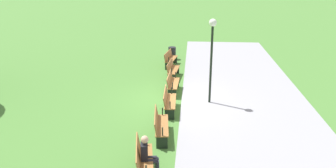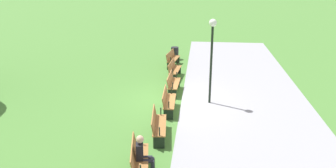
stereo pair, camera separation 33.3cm
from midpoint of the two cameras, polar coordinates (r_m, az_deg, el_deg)
ground_plane at (r=14.86m, az=0.13°, el=-2.93°), size 120.00×120.00×0.00m
path_paving at (r=14.99m, az=12.48°, el=-3.21°), size 25.32×5.62×0.01m
bench_0 at (r=19.99m, az=-0.10°, el=4.38°), size 1.76×0.73×0.89m
bench_1 at (r=17.85m, az=0.22°, el=2.54°), size 1.75×0.63×0.89m
bench_2 at (r=15.74m, az=0.12°, el=0.20°), size 1.73×0.53×0.89m
bench_3 at (r=13.66m, az=-0.58°, el=-2.86°), size 1.73×0.53×0.89m
bench_4 at (r=11.66m, az=-2.20°, el=-6.95°), size 1.75×0.63×0.89m
bench_5 at (r=9.79m, az=-5.33°, el=-12.59°), size 1.76×0.73×0.89m
person_seated at (r=9.69m, az=-4.50°, el=-11.78°), size 0.38×0.56×1.20m
lamp_post at (r=14.06m, az=6.84°, el=6.66°), size 0.32×0.32×3.66m
trash_bin at (r=21.61m, az=0.26°, el=5.31°), size 0.48×0.48×0.78m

